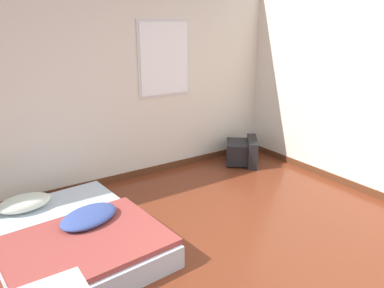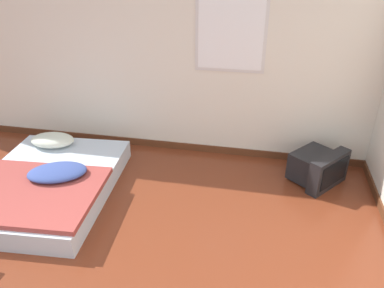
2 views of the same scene
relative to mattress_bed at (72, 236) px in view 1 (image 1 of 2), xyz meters
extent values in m
cube|color=silver|center=(0.92, 1.28, 1.17)|extent=(7.36, 0.06, 2.60)
cube|color=#562D19|center=(0.92, 1.24, -0.09)|extent=(7.36, 0.02, 0.09)
cube|color=silver|center=(1.73, 1.24, 1.43)|extent=(0.78, 0.01, 1.00)
cube|color=white|center=(1.73, 1.24, 1.43)|extent=(0.71, 0.01, 0.93)
cube|color=silver|center=(0.00, 0.01, -0.03)|extent=(1.43, 1.86, 0.21)
ellipsoid|color=silver|center=(-0.28, 0.65, 0.14)|extent=(0.54, 0.38, 0.14)
cube|color=#993D38|center=(0.03, -0.32, 0.10)|extent=(1.40, 1.12, 0.05)
ellipsoid|color=#384C93|center=(0.17, -0.02, 0.16)|extent=(0.69, 0.58, 0.11)
cube|color=black|center=(2.73, 0.87, 0.04)|extent=(0.54, 0.56, 0.31)
cube|color=black|center=(2.91, 0.73, 0.06)|extent=(0.46, 0.53, 0.38)
cube|color=black|center=(2.96, 0.69, 0.07)|extent=(0.30, 0.37, 0.28)
camera|label=1|loc=(-0.76, -3.14, 1.90)|focal=35.00mm
camera|label=2|loc=(2.16, -2.89, 2.19)|focal=35.00mm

